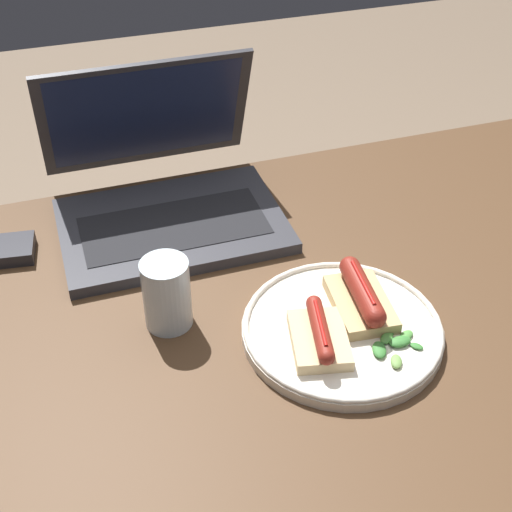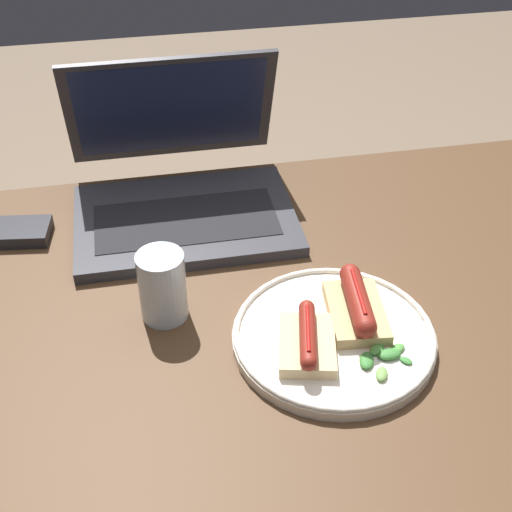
% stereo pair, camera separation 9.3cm
% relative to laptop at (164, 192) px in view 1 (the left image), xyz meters
% --- Properties ---
extents(desk, '(1.44, 0.80, 0.75)m').
position_rel_laptop_xyz_m(desk, '(0.18, -0.29, -0.11)').
color(desk, '#4C331E').
rests_on(desk, ground_plane).
extents(laptop, '(0.33, 0.31, 0.22)m').
position_rel_laptop_xyz_m(laptop, '(0.00, 0.00, 0.00)').
color(laptop, '#2D2D33').
rests_on(laptop, desk).
extents(plate, '(0.25, 0.25, 0.02)m').
position_rel_laptop_xyz_m(plate, '(0.15, -0.33, -0.03)').
color(plate, silver).
rests_on(plate, desk).
extents(sausage_toast_left, '(0.08, 0.13, 0.05)m').
position_rel_laptop_xyz_m(sausage_toast_left, '(0.19, -0.31, -0.01)').
color(sausage_toast_left, tan).
rests_on(sausage_toast_left, plate).
extents(sausage_toast_middle, '(0.09, 0.11, 0.04)m').
position_rel_laptop_xyz_m(sausage_toast_middle, '(0.11, -0.35, -0.01)').
color(sausage_toast_middle, '#D6B784').
rests_on(sausage_toast_middle, plate).
extents(salad_pile, '(0.07, 0.07, 0.01)m').
position_rel_laptop_xyz_m(salad_pile, '(0.20, -0.38, -0.02)').
color(salad_pile, '#709E4C').
rests_on(salad_pile, plate).
extents(drinking_glass, '(0.06, 0.06, 0.10)m').
position_rel_laptop_xyz_m(drinking_glass, '(-0.05, -0.24, 0.01)').
color(drinking_glass, silver).
rests_on(drinking_glass, desk).
extents(external_drive, '(0.10, 0.07, 0.02)m').
position_rel_laptop_xyz_m(external_drive, '(-0.25, -0.03, -0.03)').
color(external_drive, '#232328').
rests_on(external_drive, desk).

